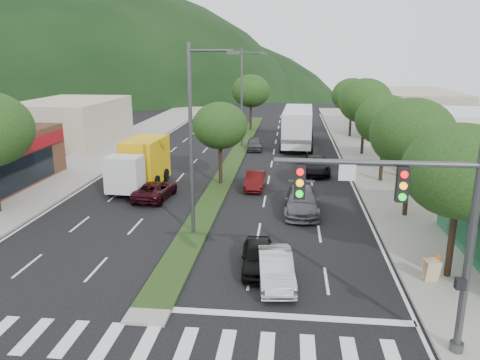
# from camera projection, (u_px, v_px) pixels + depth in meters

# --- Properties ---
(ground) EXTENTS (160.00, 160.00, 0.00)m
(ground) POSITION_uv_depth(u_px,v_px,m) (151.00, 311.00, 17.69)
(ground) COLOR black
(ground) RESTS_ON ground
(sidewalk_right) EXTENTS (5.00, 90.00, 0.15)m
(sidewalk_right) POSITION_uv_depth(u_px,v_px,m) (376.00, 166.00, 40.37)
(sidewalk_right) COLOR gray
(sidewalk_right) RESTS_ON ground
(sidewalk_left) EXTENTS (6.00, 90.00, 0.15)m
(sidewalk_left) POSITION_uv_depth(u_px,v_px,m) (92.00, 159.00, 43.03)
(sidewalk_left) COLOR gray
(sidewalk_left) RESTS_ON ground
(median) EXTENTS (1.60, 56.00, 0.12)m
(median) POSITION_uv_depth(u_px,v_px,m) (236.00, 156.00, 44.56)
(median) COLOR #1A3112
(median) RESTS_ON ground
(crosswalk) EXTENTS (19.00, 2.20, 0.01)m
(crosswalk) POSITION_uv_depth(u_px,v_px,m) (133.00, 342.00, 15.77)
(crosswalk) COLOR silver
(crosswalk) RESTS_ON ground
(traffic_signal) EXTENTS (6.12, 0.40, 7.00)m
(traffic_signal) POSITION_uv_depth(u_px,v_px,m) (420.00, 218.00, 14.07)
(traffic_signal) COLOR #47494C
(traffic_signal) RESTS_ON ground
(gas_canopy) EXTENTS (12.20, 8.20, 5.25)m
(gas_canopy) POSITION_uv_depth(u_px,v_px,m) (474.00, 119.00, 35.63)
(gas_canopy) COLOR silver
(gas_canopy) RESTS_ON ground
(bldg_left_far) EXTENTS (9.00, 14.00, 4.60)m
(bldg_left_far) POSITION_uv_depth(u_px,v_px,m) (72.00, 121.00, 51.72)
(bldg_left_far) COLOR #B3AC8E
(bldg_left_far) RESTS_ON ground
(bldg_right_far) EXTENTS (10.00, 16.00, 5.20)m
(bldg_right_far) POSITION_uv_depth(u_px,v_px,m) (409.00, 112.00, 57.23)
(bldg_right_far) COLOR #B3AC8E
(bldg_right_far) RESTS_ON ground
(tree_r_a) EXTENTS (4.60, 4.60, 6.63)m
(tree_r_a) POSITION_uv_depth(u_px,v_px,m) (460.00, 171.00, 19.03)
(tree_r_a) COLOR black
(tree_r_a) RESTS_ON sidewalk_right
(tree_r_b) EXTENTS (4.80, 4.80, 6.94)m
(tree_r_b) POSITION_uv_depth(u_px,v_px,m) (412.00, 134.00, 26.66)
(tree_r_b) COLOR black
(tree_r_b) RESTS_ON sidewalk_right
(tree_r_c) EXTENTS (4.40, 4.40, 6.48)m
(tree_r_c) POSITION_uv_depth(u_px,v_px,m) (385.00, 120.00, 34.41)
(tree_r_c) COLOR black
(tree_r_c) RESTS_ON sidewalk_right
(tree_r_d) EXTENTS (5.00, 5.00, 7.17)m
(tree_r_d) POSITION_uv_depth(u_px,v_px,m) (365.00, 101.00, 43.90)
(tree_r_d) COLOR black
(tree_r_d) RESTS_ON sidewalk_right
(tree_r_e) EXTENTS (4.60, 4.60, 6.71)m
(tree_r_e) POSITION_uv_depth(u_px,v_px,m) (352.00, 95.00, 53.58)
(tree_r_e) COLOR black
(tree_r_e) RESTS_ON sidewalk_right
(tree_med_near) EXTENTS (4.00, 4.00, 6.02)m
(tree_med_near) POSITION_uv_depth(u_px,v_px,m) (220.00, 126.00, 33.83)
(tree_med_near) COLOR black
(tree_med_near) RESTS_ON median
(tree_med_far) EXTENTS (4.80, 4.80, 6.94)m
(tree_med_far) POSITION_uv_depth(u_px,v_px,m) (251.00, 91.00, 58.64)
(tree_med_far) COLOR black
(tree_med_far) RESTS_ON median
(streetlight_near) EXTENTS (2.60, 0.25, 10.00)m
(streetlight_near) POSITION_uv_depth(u_px,v_px,m) (195.00, 132.00, 23.91)
(streetlight_near) COLOR #47494C
(streetlight_near) RESTS_ON ground
(streetlight_mid) EXTENTS (2.60, 0.25, 10.00)m
(streetlight_mid) POSITION_uv_depth(u_px,v_px,m) (244.00, 93.00, 47.91)
(streetlight_mid) COLOR #47494C
(streetlight_mid) RESTS_ON ground
(sedan_silver) EXTENTS (1.86, 4.18, 1.33)m
(sedan_silver) POSITION_uv_depth(u_px,v_px,m) (276.00, 268.00, 19.77)
(sedan_silver) COLOR #B7BABF
(sedan_silver) RESTS_ON ground
(suv_maroon) EXTENTS (2.39, 4.54, 1.22)m
(suv_maroon) POSITION_uv_depth(u_px,v_px,m) (155.00, 190.00, 31.36)
(suv_maroon) COLOR black
(suv_maroon) RESTS_ON ground
(car_queue_a) EXTENTS (1.79, 3.84, 1.27)m
(car_queue_a) POSITION_uv_depth(u_px,v_px,m) (258.00, 257.00, 20.97)
(car_queue_a) COLOR black
(car_queue_a) RESTS_ON ground
(car_queue_b) EXTENTS (2.09, 5.11, 1.48)m
(car_queue_b) POSITION_uv_depth(u_px,v_px,m) (302.00, 201.00, 28.59)
(car_queue_b) COLOR #555459
(car_queue_b) RESTS_ON ground
(car_queue_c) EXTENTS (1.36, 3.78, 1.24)m
(car_queue_c) POSITION_uv_depth(u_px,v_px,m) (255.00, 180.00, 33.76)
(car_queue_c) COLOR #440B0C
(car_queue_c) RESTS_ON ground
(car_queue_d) EXTENTS (2.28, 4.92, 1.37)m
(car_queue_d) POSITION_uv_depth(u_px,v_px,m) (315.00, 165.00, 38.07)
(car_queue_d) COLOR black
(car_queue_d) RESTS_ON ground
(car_queue_e) EXTENTS (1.75, 3.83, 1.27)m
(car_queue_e) POSITION_uv_depth(u_px,v_px,m) (255.00, 144.00, 47.58)
(car_queue_e) COLOR #444448
(car_queue_e) RESTS_ON ground
(box_truck) EXTENTS (3.03, 7.07, 3.42)m
(box_truck) POSITION_uv_depth(u_px,v_px,m) (141.00, 165.00, 34.12)
(box_truck) COLOR silver
(box_truck) RESTS_ON ground
(motorhome) EXTENTS (3.57, 10.39, 3.95)m
(motorhome) POSITION_uv_depth(u_px,v_px,m) (298.00, 126.00, 49.16)
(motorhome) COLOR silver
(motorhome) RESTS_ON ground
(a_frame_sign) EXTENTS (0.66, 0.73, 1.28)m
(a_frame_sign) POSITION_uv_depth(u_px,v_px,m) (431.00, 269.00, 19.62)
(a_frame_sign) COLOR tan
(a_frame_sign) RESTS_ON sidewalk_right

